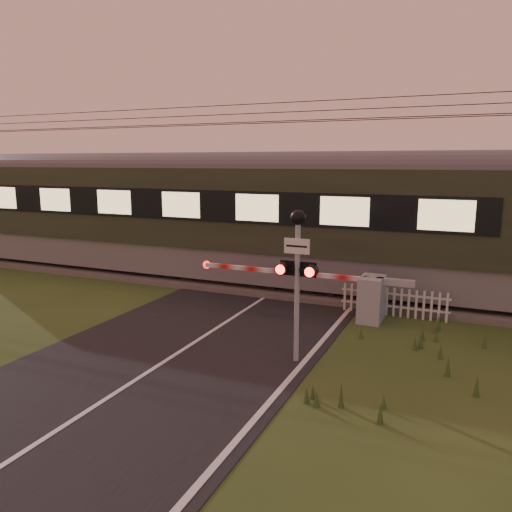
% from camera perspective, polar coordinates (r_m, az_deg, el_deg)
% --- Properties ---
extents(ground, '(160.00, 160.00, 0.00)m').
position_cam_1_polar(ground, '(11.63, -8.48, -10.73)').
color(ground, '#2B4319').
rests_on(ground, ground).
extents(road, '(6.00, 140.00, 0.03)m').
position_cam_1_polar(road, '(11.44, -9.03, -11.08)').
color(road, black).
rests_on(road, ground).
extents(track_bed, '(140.00, 3.40, 0.39)m').
position_cam_1_polar(track_bed, '(17.20, 3.05, -3.29)').
color(track_bed, '#47423D').
rests_on(track_bed, ground).
extents(overhead_wires, '(120.00, 0.62, 0.62)m').
position_cam_1_polar(overhead_wires, '(16.75, 3.25, 15.84)').
color(overhead_wires, black).
rests_on(overhead_wires, ground).
extents(boom_gate, '(6.26, 0.94, 1.25)m').
position_cam_1_polar(boom_gate, '(13.80, 12.14, -4.45)').
color(boom_gate, gray).
rests_on(boom_gate, ground).
extents(crossing_signal, '(0.83, 0.35, 3.27)m').
position_cam_1_polar(crossing_signal, '(10.37, 4.76, -0.34)').
color(crossing_signal, gray).
rests_on(crossing_signal, ground).
extents(picket_fence, '(2.96, 0.07, 0.81)m').
position_cam_1_polar(picket_fence, '(14.38, 15.49, -5.09)').
color(picket_fence, silver).
rests_on(picket_fence, ground).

